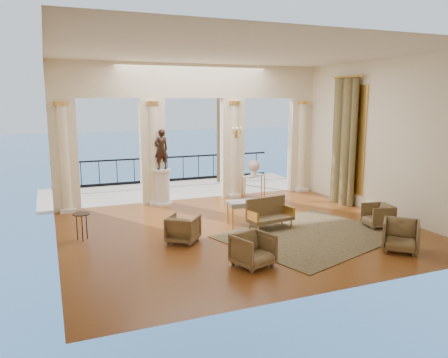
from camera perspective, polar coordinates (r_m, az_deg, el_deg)
name	(u,v)px	position (r m, az deg, el deg)	size (l,w,h in m)	color
floor	(241,230)	(11.50, 2.22, -6.67)	(9.00, 9.00, 0.00)	#542B0C
room_walls	(262,121)	(9.99, 5.00, 7.52)	(9.00, 9.00, 9.00)	white
arcade	(194,123)	(14.58, -3.96, 7.27)	(9.00, 0.56, 4.50)	#F6E9C3
terrace	(178,190)	(16.80, -5.97, -1.40)	(10.00, 3.60, 0.10)	#A29686
balustrade	(167,172)	(18.23, -7.40, 0.97)	(9.00, 0.06, 1.03)	black
palm_tree	(219,81)	(17.86, -0.64, 12.72)	(2.00, 2.00, 4.50)	#4C3823
sea	(80,161)	(70.77, -18.28, 2.29)	(160.00, 160.00, 0.00)	#24599D
curtain	(344,142)	(14.57, 15.35, 4.70)	(0.33, 1.40, 4.09)	brown
window_frame	(348,139)	(14.67, 15.95, 5.03)	(0.04, 1.60, 3.40)	gold
wall_sconce	(236,133)	(14.81, 1.62, 5.97)	(0.30, 0.11, 0.33)	gold
rug	(311,235)	(11.24, 11.32, -7.22)	(4.08, 3.17, 0.02)	#34381D
armchair_a	(253,248)	(9.03, 3.83, -9.02)	(0.73, 0.68, 0.75)	#4D3A21
armchair_b	(401,234)	(10.63, 22.11, -6.69)	(0.76, 0.71, 0.78)	#4D3A21
armchair_c	(378,214)	(12.36, 19.46, -4.38)	(0.67, 0.63, 0.69)	#4D3A21
armchair_d	(183,227)	(10.51, -5.36, -6.32)	(0.69, 0.65, 0.71)	#4D3A21
settee	(269,213)	(11.59, 5.87, -4.50)	(1.29, 0.69, 0.82)	#4D3A21
game_table	(246,203)	(11.80, 2.88, -3.21)	(1.02, 0.62, 0.67)	#A3BED0
pedestal	(162,188)	(14.19, -8.06, -1.13)	(0.64, 0.64, 1.16)	silver
statue	(161,149)	(14.00, -8.19, 3.86)	(0.46, 0.30, 1.27)	black
console_table	(253,179)	(15.02, 3.87, -0.01)	(0.90, 0.65, 0.80)	silver
urn	(254,167)	(14.95, 3.89, 1.64)	(0.40, 0.40, 0.53)	white
side_table	(81,217)	(11.10, -18.13, -4.76)	(0.41, 0.41, 0.66)	black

